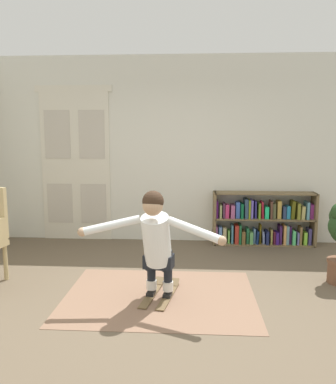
# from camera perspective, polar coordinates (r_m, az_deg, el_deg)

# --- Properties ---
(ground_plane) EXTENTS (7.20, 7.20, 0.00)m
(ground_plane) POSITION_cam_1_polar(r_m,az_deg,el_deg) (4.12, 0.09, -16.32)
(ground_plane) COLOR brown
(back_wall) EXTENTS (6.00, 0.10, 2.90)m
(back_wall) POSITION_cam_1_polar(r_m,az_deg,el_deg) (6.34, 1.55, 6.01)
(back_wall) COLOR silver
(back_wall) RESTS_ON ground
(double_door) EXTENTS (1.22, 0.05, 2.45)m
(double_door) POSITION_cam_1_polar(r_m,az_deg,el_deg) (6.56, -13.01, 3.96)
(double_door) COLOR beige
(double_door) RESTS_ON ground
(rug) EXTENTS (2.01, 1.57, 0.01)m
(rug) POSITION_cam_1_polar(r_m,az_deg,el_deg) (4.39, -1.19, -14.62)
(rug) COLOR #83634D
(rug) RESTS_ON ground
(bookshelf) EXTENTS (1.56, 0.30, 0.82)m
(bookshelf) POSITION_cam_1_polar(r_m,az_deg,el_deg) (6.36, 13.39, -4.08)
(bookshelf) COLOR brown
(bookshelf) RESTS_ON ground
(skis_pair) EXTENTS (0.39, 0.78, 0.07)m
(skis_pair) POSITION_cam_1_polar(r_m,az_deg,el_deg) (4.41, -1.09, -14.24)
(skis_pair) COLOR brown
(skis_pair) RESTS_ON rug
(person_skier) EXTENTS (1.45, 0.67, 1.10)m
(person_skier) POSITION_cam_1_polar(r_m,az_deg,el_deg) (4.04, -1.72, -6.57)
(person_skier) COLOR white
(person_skier) RESTS_ON skis_pair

